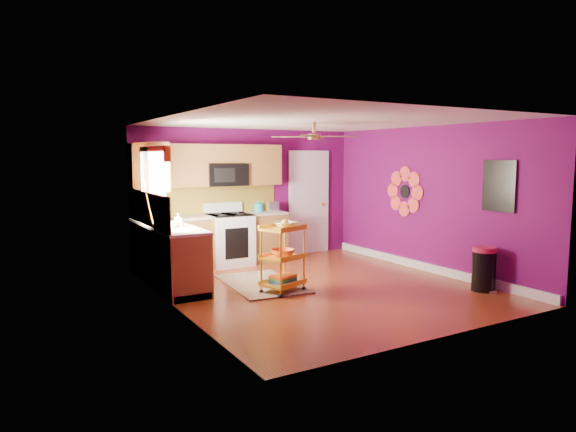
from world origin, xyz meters
TOP-DOWN VIEW (x-y plane):
  - ground at (0.00, 0.00)m, footprint 5.00×5.00m
  - room_envelope at (0.03, 0.00)m, footprint 4.54×5.04m
  - lower_cabinets at (-1.35, 1.82)m, footprint 2.81×2.31m
  - electric_range at (-0.55, 2.17)m, footprint 0.76×0.66m
  - upper_cabinetry at (-1.24, 2.17)m, footprint 2.80×2.30m
  - left_window at (-2.22, 1.05)m, footprint 0.08×1.35m
  - panel_door at (1.35, 2.47)m, footprint 0.95×0.11m
  - right_wall_art at (2.23, -0.34)m, footprint 0.04×2.74m
  - ceiling_fan at (0.00, 0.20)m, footprint 1.01×1.01m
  - shag_rug at (-0.70, 0.58)m, footprint 1.15×1.74m
  - rolling_cart at (-0.63, 0.02)m, footprint 0.71×0.61m
  - trash_can at (1.98, -1.39)m, footprint 0.40×0.41m
  - teal_kettle at (0.10, 2.26)m, footprint 0.18×0.18m
  - toaster at (0.40, 2.27)m, footprint 0.22×0.15m
  - soap_bottle_a at (-1.88, 1.01)m, footprint 0.09×0.09m
  - soap_bottle_b at (-1.92, 1.64)m, footprint 0.15×0.15m
  - counter_dish at (-1.98, 1.65)m, footprint 0.26×0.26m
  - counter_cup at (-1.97, 0.93)m, footprint 0.13×0.13m

SIDE VIEW (x-z plane):
  - ground at x=0.00m, z-range 0.00..0.00m
  - shag_rug at x=-0.70m, z-range 0.00..0.02m
  - trash_can at x=1.98m, z-range 0.00..0.65m
  - lower_cabinets at x=-1.35m, z-range -0.04..0.90m
  - electric_range at x=-0.55m, z-range -0.08..1.05m
  - rolling_cart at x=-0.63m, z-range 0.01..1.09m
  - counter_dish at x=-1.98m, z-range 0.94..1.00m
  - counter_cup at x=-1.97m, z-range 0.94..1.04m
  - teal_kettle at x=0.10m, z-range 0.92..1.13m
  - panel_door at x=1.35m, z-range -0.05..2.10m
  - toaster at x=0.40m, z-range 0.94..1.12m
  - soap_bottle_b at x=-1.92m, z-range 0.94..1.13m
  - soap_bottle_a at x=-1.88m, z-range 0.94..1.14m
  - right_wall_art at x=2.23m, z-range 0.92..1.96m
  - room_envelope at x=0.03m, z-range 0.37..2.89m
  - left_window at x=-2.22m, z-range 1.20..2.28m
  - upper_cabinetry at x=-1.24m, z-range 1.17..2.43m
  - ceiling_fan at x=0.00m, z-range 2.16..2.42m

